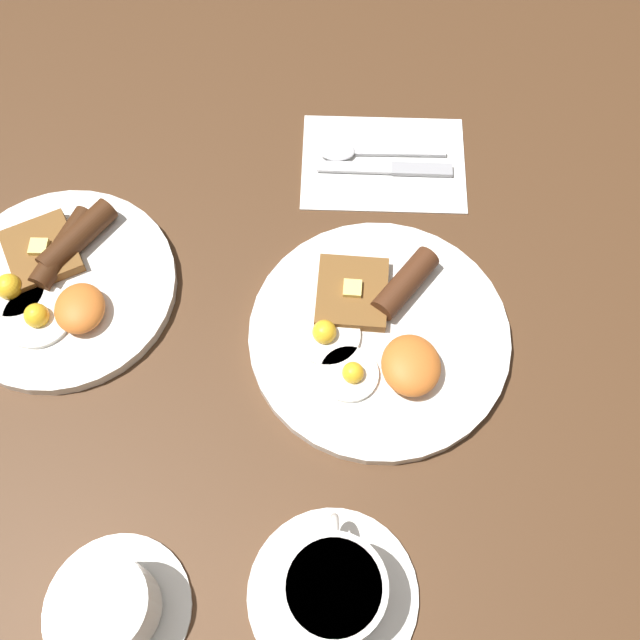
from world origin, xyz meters
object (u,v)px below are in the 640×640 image
(teacup_far, at_px, (109,608))
(spoon, at_px, (351,152))
(breakfast_plate_near, at_px, (379,334))
(breakfast_plate_far, at_px, (61,282))
(teacup_near, at_px, (333,591))
(knife, at_px, (393,169))

(teacup_far, bearing_deg, spoon, -27.31)
(breakfast_plate_near, bearing_deg, breakfast_plate_far, 75.84)
(breakfast_plate_near, distance_m, teacup_near, 0.27)
(breakfast_plate_far, relative_size, teacup_near, 1.57)
(teacup_far, relative_size, spoon, 0.88)
(breakfast_plate_near, distance_m, knife, 0.23)
(breakfast_plate_far, bearing_deg, teacup_far, -167.58)
(breakfast_plate_far, xyz_separation_m, teacup_near, (-0.35, -0.28, 0.02))
(teacup_near, relative_size, spoon, 1.03)
(breakfast_plate_far, height_order, teacup_near, teacup_near)
(teacup_far, bearing_deg, breakfast_plate_far, 12.42)
(knife, relative_size, spoon, 1.05)
(teacup_far, bearing_deg, teacup_near, -89.76)
(teacup_near, bearing_deg, knife, -12.96)
(breakfast_plate_far, relative_size, spoon, 1.61)
(breakfast_plate_near, distance_m, spoon, 0.25)
(teacup_far, distance_m, knife, 0.58)
(breakfast_plate_far, distance_m, teacup_far, 0.36)
(teacup_far, relative_size, knife, 0.84)
(knife, bearing_deg, teacup_far, 63.39)
(teacup_far, bearing_deg, breakfast_plate_near, -46.15)
(teacup_near, distance_m, spoon, 0.52)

